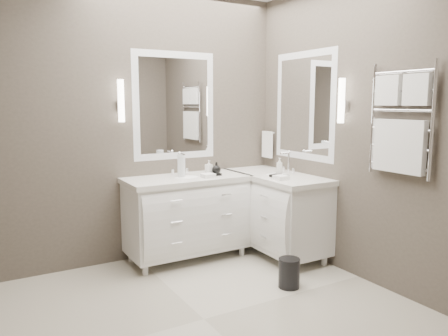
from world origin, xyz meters
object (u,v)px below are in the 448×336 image
vanity_back (187,212)px  waste_bin (289,273)px  towel_ladder (400,127)px  vanity_right (276,208)px

vanity_back → waste_bin: vanity_back is taller
waste_bin → towel_ladder: bearing=-39.3°
vanity_right → waste_bin: size_ratio=4.83×
vanity_right → towel_ladder: size_ratio=1.38×
towel_ladder → vanity_back: bearing=124.1°
towel_ladder → waste_bin: bearing=140.7°
vanity_right → towel_ladder: towel_ladder is taller
vanity_right → towel_ladder: bearing=-80.2°
vanity_back → towel_ladder: 2.16m
vanity_back → towel_ladder: bearing=-55.9°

